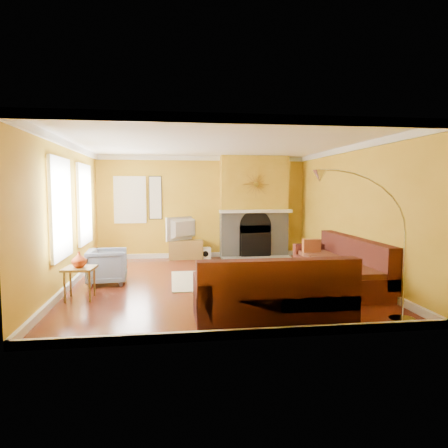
{
  "coord_description": "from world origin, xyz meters",
  "views": [
    {
      "loc": [
        -0.88,
        -7.64,
        1.83
      ],
      "look_at": [
        0.22,
        0.4,
        1.12
      ],
      "focal_mm": 32.0,
      "sensor_mm": 36.0,
      "label": 1
    }
  ],
  "objects": [
    {
      "name": "fireplace",
      "position": [
        1.35,
        2.8,
        1.35
      ],
      "size": [
        1.8,
        0.4,
        2.7
      ],
      "primitive_type": null,
      "color": "gray",
      "rests_on": "floor"
    },
    {
      "name": "sectional_sofa",
      "position": [
        1.1,
        -0.88,
        0.45
      ],
      "size": [
        3.3,
        3.64,
        0.9
      ],
      "primitive_type": null,
      "color": "#52201A",
      "rests_on": "floor"
    },
    {
      "name": "floor",
      "position": [
        0.0,
        0.0,
        -0.01
      ],
      "size": [
        5.5,
        6.0,
        0.02
      ],
      "primitive_type": "cube",
      "color": "maroon",
      "rests_on": "ground"
    },
    {
      "name": "window_left_far",
      "position": [
        -2.72,
        -0.6,
        1.5
      ],
      "size": [
        0.06,
        1.22,
        1.72
      ],
      "primitive_type": "cube",
      "color": "white",
      "rests_on": "wall_left"
    },
    {
      "name": "wall_front",
      "position": [
        0.0,
        -3.01,
        1.35
      ],
      "size": [
        5.5,
        0.02,
        2.7
      ],
      "primitive_type": "cube",
      "color": "gold",
      "rests_on": "ground"
    },
    {
      "name": "wall_art",
      "position": [
        -1.25,
        2.97,
        1.6
      ],
      "size": [
        0.34,
        0.04,
        1.14
      ],
      "primitive_type": "cube",
      "color": "white",
      "rests_on": "wall_back"
    },
    {
      "name": "window_left_near",
      "position": [
        -2.72,
        1.3,
        1.5
      ],
      "size": [
        0.06,
        1.22,
        1.72
      ],
      "primitive_type": "cube",
      "color": "white",
      "rests_on": "wall_left"
    },
    {
      "name": "rug",
      "position": [
        0.34,
        0.2,
        0.01
      ],
      "size": [
        2.4,
        1.8,
        0.02
      ],
      "primitive_type": "cube",
      "color": "beige",
      "rests_on": "floor"
    },
    {
      "name": "wall_left",
      "position": [
        -2.76,
        0.0,
        1.35
      ],
      "size": [
        0.02,
        6.0,
        2.7
      ],
      "primitive_type": "cube",
      "color": "gold",
      "rests_on": "ground"
    },
    {
      "name": "sunburst",
      "position": [
        1.35,
        2.57,
        1.95
      ],
      "size": [
        0.7,
        0.04,
        0.7
      ],
      "primitive_type": null,
      "color": "olive",
      "rests_on": "fireplace"
    },
    {
      "name": "wall_back",
      "position": [
        0.0,
        3.01,
        1.35
      ],
      "size": [
        5.5,
        0.02,
        2.7
      ],
      "primitive_type": "cube",
      "color": "gold",
      "rests_on": "ground"
    },
    {
      "name": "hearth",
      "position": [
        1.35,
        2.25,
        0.03
      ],
      "size": [
        1.8,
        0.7,
        0.06
      ],
      "primitive_type": "cube",
      "color": "gray",
      "rests_on": "floor"
    },
    {
      "name": "media_console",
      "position": [
        -0.48,
        2.77,
        0.24
      ],
      "size": [
        0.89,
        0.4,
        0.49
      ],
      "primitive_type": "cube",
      "color": "olive",
      "rests_on": "floor"
    },
    {
      "name": "arc_lamp",
      "position": [
        1.7,
        -2.68,
        1.03
      ],
      "size": [
        1.32,
        0.36,
        2.07
      ],
      "primitive_type": null,
      "color": "silver",
      "rests_on": "floor"
    },
    {
      "name": "coffee_table",
      "position": [
        0.7,
        -0.26,
        0.19
      ],
      "size": [
        1.11,
        1.11,
        0.39
      ],
      "primitive_type": null,
      "rotation": [
        0.0,
        0.0,
        0.15
      ],
      "color": "white",
      "rests_on": "floor"
    },
    {
      "name": "crown_molding",
      "position": [
        0.0,
        0.0,
        2.64
      ],
      "size": [
        5.5,
        6.0,
        0.12
      ],
      "primitive_type": null,
      "color": "white",
      "rests_on": "ceiling"
    },
    {
      "name": "tv",
      "position": [
        -0.48,
        2.77,
        0.8
      ],
      "size": [
        0.95,
        0.74,
        0.62
      ],
      "primitive_type": "imported",
      "rotation": [
        0.0,
        0.0,
        3.77
      ],
      "color": "black",
      "rests_on": "media_console"
    },
    {
      "name": "book",
      "position": [
        0.56,
        -0.16,
        0.4
      ],
      "size": [
        0.29,
        0.32,
        0.03
      ],
      "primitive_type": "imported",
      "rotation": [
        0.0,
        0.0,
        0.41
      ],
      "color": "white",
      "rests_on": "coffee_table"
    },
    {
      "name": "subwoofer",
      "position": [
        0.03,
        2.76,
        0.14
      ],
      "size": [
        0.29,
        0.29,
        0.29
      ],
      "primitive_type": "cube",
      "color": "white",
      "rests_on": "floor"
    },
    {
      "name": "mantel",
      "position": [
        1.35,
        2.56,
        1.25
      ],
      "size": [
        1.92,
        0.22,
        0.08
      ],
      "primitive_type": "cube",
      "color": "white",
      "rests_on": "fireplace"
    },
    {
      "name": "armchair",
      "position": [
        -2.09,
        0.2,
        0.34
      ],
      "size": [
        0.79,
        0.77,
        0.68
      ],
      "primitive_type": "imported",
      "rotation": [
        0.0,
        0.0,
        1.64
      ],
      "color": "gray",
      "rests_on": "floor"
    },
    {
      "name": "side_table",
      "position": [
        -2.37,
        -0.87,
        0.27
      ],
      "size": [
        0.53,
        0.53,
        0.54
      ],
      "primitive_type": null,
      "rotation": [
        0.0,
        0.0,
        -0.1
      ],
      "color": "olive",
      "rests_on": "floor"
    },
    {
      "name": "window_back",
      "position": [
        -1.9,
        2.96,
        1.55
      ],
      "size": [
        0.82,
        0.06,
        1.22
      ],
      "primitive_type": "cube",
      "color": "white",
      "rests_on": "wall_back"
    },
    {
      "name": "ceiling",
      "position": [
        0.0,
        0.0,
        2.71
      ],
      "size": [
        5.5,
        6.0,
        0.02
      ],
      "primitive_type": "cube",
      "color": "white",
      "rests_on": "ground"
    },
    {
      "name": "wall_right",
      "position": [
        2.76,
        0.0,
        1.35
      ],
      "size": [
        0.02,
        6.0,
        2.7
      ],
      "primitive_type": "cube",
      "color": "gold",
      "rests_on": "ground"
    },
    {
      "name": "vase",
      "position": [
        -2.37,
        -0.87,
        0.67
      ],
      "size": [
        0.28,
        0.28,
        0.26
      ],
      "primitive_type": "imported",
      "rotation": [
        0.0,
        0.0,
        -0.14
      ],
      "color": "#C9461A",
      "rests_on": "side_table"
    },
    {
      "name": "baseboard",
      "position": [
        0.0,
        0.0,
        0.06
      ],
      "size": [
        5.5,
        6.0,
        0.12
      ],
      "primitive_type": null,
      "color": "white",
      "rests_on": "floor"
    }
  ]
}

